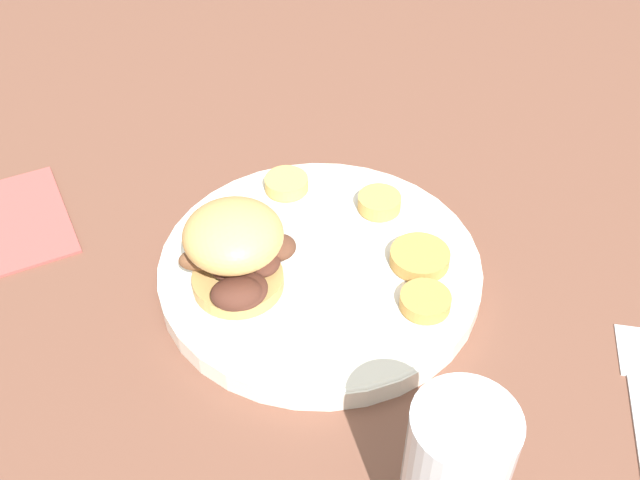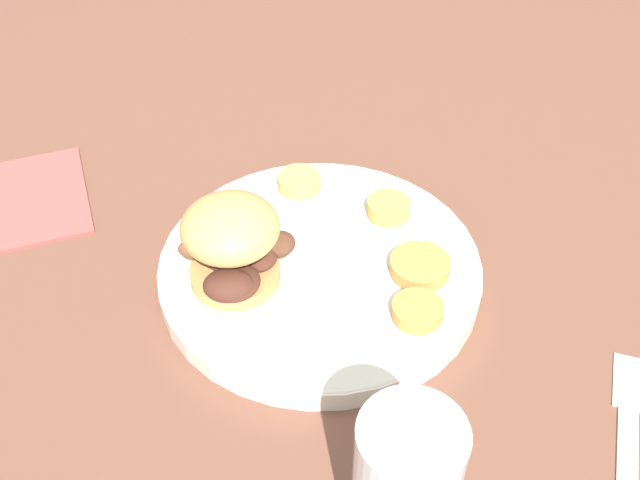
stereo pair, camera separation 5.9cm
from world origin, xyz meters
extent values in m
plane|color=brown|center=(0.00, 0.00, 0.00)|extent=(4.00, 4.00, 0.00)
cylinder|color=white|center=(0.00, 0.00, 0.01)|extent=(0.29, 0.29, 0.02)
torus|color=white|center=(0.00, 0.00, 0.02)|extent=(0.29, 0.29, 0.01)
cylinder|color=tan|center=(0.03, 0.07, 0.03)|extent=(0.08, 0.08, 0.01)
ellipsoid|color=#563323|center=(0.02, 0.03, 0.05)|extent=(0.04, 0.04, 0.02)
ellipsoid|color=#4C281E|center=(0.02, 0.05, 0.04)|extent=(0.03, 0.04, 0.01)
ellipsoid|color=#4C281E|center=(0.01, 0.09, 0.05)|extent=(0.05, 0.05, 0.02)
ellipsoid|color=#4C281E|center=(0.03, 0.08, 0.05)|extent=(0.04, 0.04, 0.01)
ellipsoid|color=brown|center=(0.06, 0.09, 0.05)|extent=(0.03, 0.04, 0.02)
ellipsoid|color=#563323|center=(0.04, 0.07, 0.05)|extent=(0.03, 0.02, 0.02)
ellipsoid|color=#4C281E|center=(0.01, 0.09, 0.05)|extent=(0.05, 0.05, 0.02)
ellipsoid|color=tan|center=(0.03, 0.07, 0.08)|extent=(0.08, 0.08, 0.04)
cylinder|color=tan|center=(0.01, -0.09, 0.03)|extent=(0.04, 0.04, 0.01)
cylinder|color=#BC8942|center=(-0.07, -0.06, 0.03)|extent=(0.05, 0.05, 0.01)
cylinder|color=#BC8942|center=(-0.10, -0.02, 0.03)|extent=(0.04, 0.04, 0.01)
cylinder|color=tan|center=(0.09, -0.05, 0.03)|extent=(0.04, 0.04, 0.01)
cube|color=silver|center=(-0.25, -0.11, 0.00)|extent=(0.05, 0.06, 0.00)
cube|color=#B24C47|center=(0.27, 0.14, 0.00)|extent=(0.17, 0.14, 0.01)
camera|label=1|loc=(-0.32, 0.36, 0.49)|focal=42.00mm
camera|label=2|loc=(-0.36, 0.31, 0.49)|focal=42.00mm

